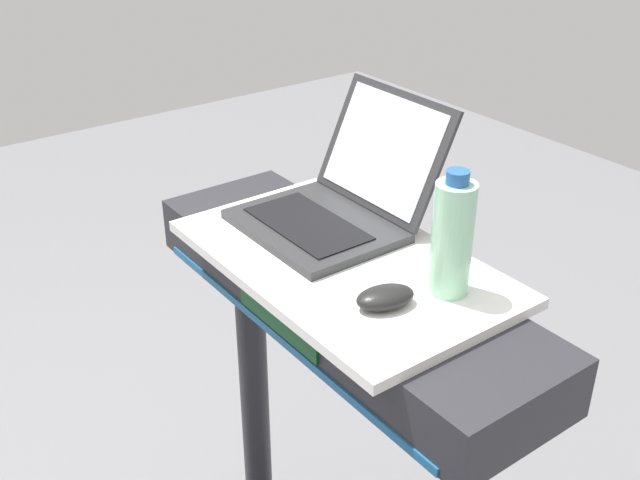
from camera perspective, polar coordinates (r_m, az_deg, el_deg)
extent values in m
cylinder|color=#28282D|center=(1.93, -4.89, -11.53)|extent=(0.07, 0.07, 0.84)
cube|color=#28282D|center=(1.42, 1.62, -3.87)|extent=(0.90, 0.28, 0.11)
cube|color=#0C3F19|center=(1.35, -3.18, -5.77)|extent=(0.24, 0.01, 0.06)
cube|color=#1E598C|center=(1.38, -3.10, -7.31)|extent=(0.81, 0.00, 0.02)
cube|color=white|center=(1.39, 1.66, -1.60)|extent=(0.63, 0.38, 0.02)
cube|color=#2D2D30|center=(1.47, -0.38, 1.06)|extent=(0.31, 0.24, 0.02)
cube|color=black|center=(1.46, -0.95, 1.23)|extent=(0.25, 0.13, 0.00)
cube|color=#2D2D30|center=(1.52, 4.79, 6.73)|extent=(0.31, 0.11, 0.22)
cube|color=white|center=(1.52, 4.66, 6.77)|extent=(0.27, 0.09, 0.19)
ellipsoid|color=black|center=(1.24, 4.87, -4.26)|extent=(0.08, 0.11, 0.03)
cylinder|color=#9EDBB2|center=(1.26, 9.80, 0.06)|extent=(0.07, 0.07, 0.20)
cylinder|color=#2659A5|center=(1.21, 10.21, 4.61)|extent=(0.04, 0.04, 0.02)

